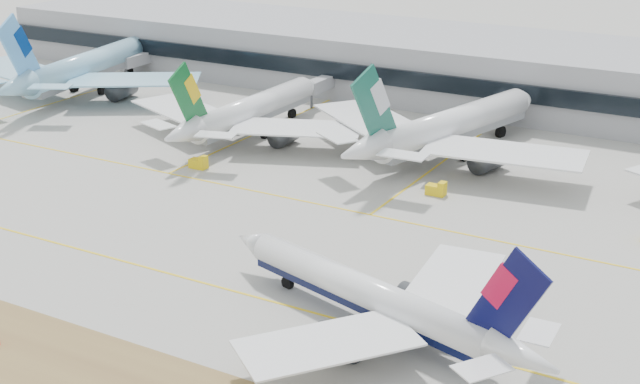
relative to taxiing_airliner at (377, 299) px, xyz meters
The scene contains 8 objects.
ground 30.19m from the taxiing_airliner, behind, with size 3000.00×3000.00×0.00m, color #9C9992.
taxiing_airliner is the anchor object (origin of this frame).
widebody_korean 140.12m from the taxiing_airliner, 148.33° to the left, with size 68.56×67.88×24.79m.
widebody_eva 87.78m from the taxiing_airliner, 134.45° to the left, with size 58.17×56.70×20.73m.
widebody_cathay 72.88m from the taxiing_airliner, 104.95° to the left, with size 63.01×62.88×23.19m.
terminal 123.34m from the taxiing_airliner, 103.83° to the left, with size 280.00×43.10×15.00m.
gse_c 50.95m from the taxiing_airliner, 103.73° to the left, with size 3.55×2.00×2.60m.
gse_b 70.87m from the taxiing_airliner, 145.30° to the left, with size 3.55×2.00×2.60m.
Camera 1 is at (72.89, -96.31, 56.60)m, focal length 50.00 mm.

